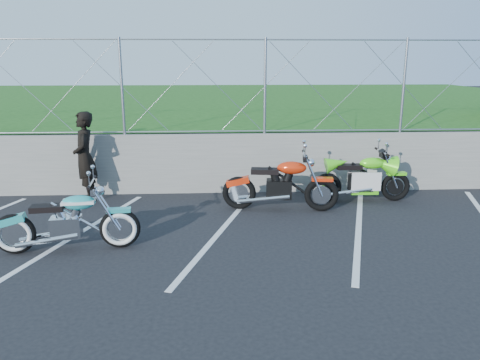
{
  "coord_description": "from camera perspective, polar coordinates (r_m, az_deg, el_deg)",
  "views": [
    {
      "loc": [
        -0.08,
        -6.53,
        2.85
      ],
      "look_at": [
        0.35,
        1.3,
        0.82
      ],
      "focal_mm": 35.0,
      "sensor_mm": 36.0,
      "label": 1
    }
  ],
  "objects": [
    {
      "name": "ground",
      "position": [
        7.13,
        -2.26,
        -9.1
      ],
      "size": [
        90.0,
        90.0,
        0.0
      ],
      "primitive_type": "plane",
      "color": "black",
      "rests_on": "ground"
    },
    {
      "name": "retaining_wall",
      "position": [
        10.27,
        -2.61,
        2.1
      ],
      "size": [
        30.0,
        0.22,
        1.3
      ],
      "primitive_type": "cube",
      "color": "slate",
      "rests_on": "ground"
    },
    {
      "name": "grass_field",
      "position": [
        20.15,
        -2.9,
        8.19
      ],
      "size": [
        30.0,
        20.0,
        1.3
      ],
      "primitive_type": "cube",
      "color": "#1C4D14",
      "rests_on": "ground"
    },
    {
      "name": "chain_link_fence",
      "position": [
        10.05,
        -2.72,
        11.32
      ],
      "size": [
        28.0,
        0.03,
        2.0
      ],
      "color": "gray",
      "rests_on": "retaining_wall"
    },
    {
      "name": "parking_lines",
      "position": [
        8.15,
        6.13,
        -6.04
      ],
      "size": [
        18.29,
        4.31,
        0.01
      ],
      "color": "silver",
      "rests_on": "ground"
    },
    {
      "name": "cruiser_turquoise",
      "position": [
        7.59,
        -20.1,
        -5.02
      ],
      "size": [
        2.17,
        0.68,
        1.08
      ],
      "rotation": [
        0.0,
        0.0,
        0.1
      ],
      "color": "black",
      "rests_on": "ground"
    },
    {
      "name": "naked_orange",
      "position": [
        9.05,
        5.11,
        -0.77
      ],
      "size": [
        2.25,
        0.76,
        1.12
      ],
      "rotation": [
        0.0,
        0.0,
        -0.14
      ],
      "color": "black",
      "rests_on": "ground"
    },
    {
      "name": "sportbike_green",
      "position": [
        9.92,
        14.77,
        0.01
      ],
      "size": [
        2.03,
        0.73,
        1.05
      ],
      "rotation": [
        0.0,
        0.0,
        -0.01
      ],
      "color": "black",
      "rests_on": "ground"
    },
    {
      "name": "person_standing",
      "position": [
        10.03,
        -18.4,
        2.67
      ],
      "size": [
        0.58,
        0.75,
        1.85
      ],
      "primitive_type": "imported",
      "rotation": [
        0.0,
        0.0,
        -1.35
      ],
      "color": "black",
      "rests_on": "ground"
    }
  ]
}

